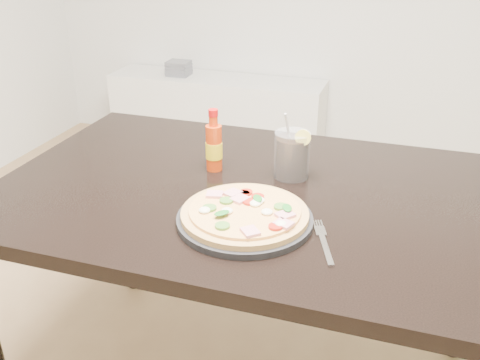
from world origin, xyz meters
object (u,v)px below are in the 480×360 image
(plate, at_px, (245,219))
(fork, at_px, (323,240))
(dining_table, at_px, (253,215))
(hot_sauce_bottle, at_px, (214,146))
(cola_cup, at_px, (292,156))
(pizza, at_px, (245,212))
(media_console, at_px, (217,115))

(plate, xyz_separation_m, fork, (0.19, -0.03, -0.01))
(plate, height_order, fork, plate)
(dining_table, height_order, hot_sauce_bottle, hot_sauce_bottle)
(hot_sauce_bottle, height_order, cola_cup, cola_cup)
(cola_cup, height_order, fork, cola_cup)
(pizza, xyz_separation_m, hot_sauce_bottle, (-0.18, 0.26, 0.05))
(media_console, bearing_deg, cola_cup, -63.41)
(pizza, height_order, media_console, pizza)
(dining_table, bearing_deg, media_console, 113.34)
(dining_table, height_order, pizza, pizza)
(plate, height_order, media_console, plate)
(dining_table, xyz_separation_m, cola_cup, (0.08, 0.11, 0.15))
(hot_sauce_bottle, bearing_deg, media_console, 110.40)
(plate, xyz_separation_m, pizza, (0.00, 0.00, 0.02))
(cola_cup, bearing_deg, hot_sauce_bottle, -173.45)
(pizza, distance_m, cola_cup, 0.30)
(dining_table, height_order, fork, fork)
(fork, bearing_deg, cola_cup, 95.29)
(pizza, xyz_separation_m, media_console, (-0.86, 2.10, -0.53))
(hot_sauce_bottle, height_order, fork, hot_sauce_bottle)
(dining_table, relative_size, plate, 4.27)
(dining_table, xyz_separation_m, media_console, (-0.83, 1.92, -0.42))
(pizza, distance_m, media_console, 2.33)
(cola_cup, bearing_deg, fork, -64.87)
(media_console, bearing_deg, dining_table, -66.66)
(cola_cup, bearing_deg, dining_table, -125.93)
(plate, bearing_deg, pizza, 9.04)
(dining_table, height_order, plate, plate)
(dining_table, distance_m, pizza, 0.21)
(dining_table, relative_size, hot_sauce_bottle, 7.65)
(pizza, distance_m, fork, 0.20)
(plate, distance_m, pizza, 0.02)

